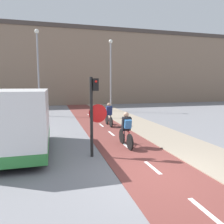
{
  "coord_description": "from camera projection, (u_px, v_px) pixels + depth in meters",
  "views": [
    {
      "loc": [
        -2.99,
        -5.56,
        2.64
      ],
      "look_at": [
        0.0,
        5.38,
        1.2
      ],
      "focal_mm": 35.0,
      "sensor_mm": 36.0,
      "label": 1
    }
  ],
  "objects": [
    {
      "name": "bike_lane",
      "position": [
        160.0,
        174.0,
        6.44
      ],
      "size": [
        2.55,
        60.0,
        0.02
      ],
      "color": "brown",
      "rests_on": "ground_plane"
    },
    {
      "name": "traffic_light_pole",
      "position": [
        94.0,
        108.0,
        7.82
      ],
      "size": [
        0.67,
        0.25,
        2.9
      ],
      "color": "black",
      "rests_on": "ground_plane"
    },
    {
      "name": "street_lamp_far",
      "position": [
        38.0,
        64.0,
        17.82
      ],
      "size": [
        0.36,
        0.36,
        7.05
      ],
      "color": "gray",
      "rests_on": "ground_plane"
    },
    {
      "name": "ground_plane",
      "position": [
        160.0,
        174.0,
        6.43
      ],
      "size": [
        120.0,
        120.0,
        0.0
      ],
      "primitive_type": "plane",
      "color": "gray"
    },
    {
      "name": "building_row_background",
      "position": [
        74.0,
        67.0,
        29.85
      ],
      "size": [
        60.0,
        5.2,
        10.0
      ],
      "color": "#89705B",
      "rests_on": "ground_plane"
    },
    {
      "name": "street_lamp_sidewalk",
      "position": [
        111.0,
        68.0,
        20.84
      ],
      "size": [
        0.36,
        0.36,
        6.84
      ],
      "color": "gray",
      "rests_on": "ground_plane"
    },
    {
      "name": "cyclist_far",
      "position": [
        109.0,
        116.0,
        13.84
      ],
      "size": [
        0.46,
        1.69,
        1.49
      ],
      "color": "black",
      "rests_on": "ground_plane"
    },
    {
      "name": "van",
      "position": [
        20.0,
        122.0,
        8.37
      ],
      "size": [
        2.08,
        4.77,
        2.44
      ],
      "color": "white",
      "rests_on": "ground_plane"
    },
    {
      "name": "cyclist_near",
      "position": [
        126.0,
        130.0,
        9.17
      ],
      "size": [
        0.46,
        1.7,
        1.49
      ],
      "color": "black",
      "rests_on": "ground_plane"
    }
  ]
}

